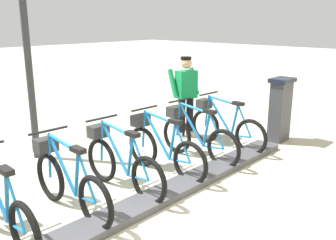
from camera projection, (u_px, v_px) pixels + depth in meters
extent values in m
plane|color=#B1B19B|center=(139.00, 210.00, 4.84)|extent=(60.00, 60.00, 0.00)
cube|color=#47474C|center=(138.00, 206.00, 4.83)|extent=(0.44, 6.79, 0.10)
cube|color=#38383D|center=(280.00, 112.00, 7.47)|extent=(0.28, 0.44, 1.20)
cube|color=#194C8C|center=(274.00, 94.00, 7.48)|extent=(0.03, 0.30, 0.40)
cube|color=black|center=(282.00, 80.00, 7.31)|extent=(0.36, 0.52, 0.08)
torus|color=black|center=(251.00, 137.00, 6.73)|extent=(0.67, 0.09, 0.67)
torus|color=black|center=(205.00, 126.00, 7.45)|extent=(0.67, 0.09, 0.67)
cylinder|color=#1870BB|center=(220.00, 115.00, 7.14)|extent=(0.60, 0.06, 0.70)
cylinder|color=#1870BB|center=(235.00, 120.00, 6.92)|extent=(0.16, 0.05, 0.61)
cylinder|color=#1870BB|center=(223.00, 100.00, 7.02)|extent=(0.69, 0.06, 0.11)
cylinder|color=#1870BB|center=(241.00, 136.00, 6.89)|extent=(0.43, 0.04, 0.09)
cylinder|color=#1870BB|center=(244.00, 121.00, 6.77)|extent=(0.33, 0.04, 0.56)
cylinder|color=#1870BB|center=(207.00, 111.00, 7.35)|extent=(0.10, 0.04, 0.62)
cube|color=black|center=(238.00, 103.00, 6.79)|extent=(0.22, 0.11, 0.06)
cylinder|color=black|center=(209.00, 94.00, 7.23)|extent=(0.05, 0.54, 0.03)
cube|color=#2D2D2D|center=(204.00, 104.00, 7.37)|extent=(0.21, 0.29, 0.18)
torus|color=black|center=(223.00, 149.00, 6.13)|extent=(0.67, 0.09, 0.67)
torus|color=black|center=(177.00, 135.00, 6.84)|extent=(0.67, 0.09, 0.67)
cylinder|color=#1B6FBA|center=(191.00, 124.00, 6.54)|extent=(0.60, 0.06, 0.70)
cylinder|color=#1B6FBA|center=(207.00, 130.00, 6.31)|extent=(0.16, 0.05, 0.61)
cylinder|color=#1B6FBA|center=(194.00, 108.00, 6.42)|extent=(0.69, 0.06, 0.11)
cylinder|color=#1B6FBA|center=(213.00, 147.00, 6.28)|extent=(0.43, 0.04, 0.09)
cylinder|color=#1B6FBA|center=(217.00, 131.00, 6.16)|extent=(0.33, 0.04, 0.56)
cylinder|color=#1B6FBA|center=(178.00, 119.00, 6.74)|extent=(0.10, 0.04, 0.62)
cube|color=black|center=(210.00, 112.00, 6.19)|extent=(0.22, 0.11, 0.06)
cylinder|color=black|center=(180.00, 100.00, 6.63)|extent=(0.05, 0.54, 0.03)
cube|color=#2D2D2D|center=(175.00, 111.00, 6.76)|extent=(0.21, 0.29, 0.18)
torus|color=black|center=(190.00, 163.00, 5.53)|extent=(0.67, 0.09, 0.67)
torus|color=black|center=(143.00, 147.00, 6.24)|extent=(0.67, 0.09, 0.67)
cylinder|color=#187ABD|center=(157.00, 135.00, 5.93)|extent=(0.60, 0.06, 0.70)
cylinder|color=#187ABD|center=(172.00, 142.00, 5.71)|extent=(0.16, 0.05, 0.61)
cylinder|color=#187ABD|center=(159.00, 117.00, 5.82)|extent=(0.69, 0.06, 0.11)
cylinder|color=#187ABD|center=(180.00, 161.00, 5.68)|extent=(0.43, 0.04, 0.09)
cylinder|color=#187ABD|center=(183.00, 143.00, 5.56)|extent=(0.33, 0.04, 0.56)
cylinder|color=#187ABD|center=(144.00, 129.00, 6.14)|extent=(0.10, 0.04, 0.62)
cube|color=black|center=(175.00, 122.00, 5.58)|extent=(0.22, 0.11, 0.06)
cylinder|color=black|center=(145.00, 108.00, 6.03)|extent=(0.05, 0.54, 0.03)
cube|color=#2D2D2D|center=(140.00, 120.00, 6.16)|extent=(0.21, 0.29, 0.18)
torus|color=black|center=(149.00, 181.00, 4.92)|extent=(0.67, 0.09, 0.67)
torus|color=black|center=(102.00, 160.00, 5.64)|extent=(0.67, 0.09, 0.67)
cylinder|color=#1F79BB|center=(115.00, 148.00, 5.33)|extent=(0.60, 0.06, 0.70)
cylinder|color=#1F79BB|center=(130.00, 156.00, 5.11)|extent=(0.16, 0.05, 0.61)
cylinder|color=#1F79BB|center=(117.00, 129.00, 5.21)|extent=(0.69, 0.06, 0.11)
cylinder|color=#1F79BB|center=(138.00, 178.00, 5.07)|extent=(0.43, 0.04, 0.09)
cylinder|color=#1F79BB|center=(141.00, 158.00, 4.96)|extent=(0.33, 0.04, 0.56)
cylinder|color=#1F79BB|center=(102.00, 141.00, 5.54)|extent=(0.10, 0.04, 0.62)
cube|color=black|center=(133.00, 134.00, 4.98)|extent=(0.22, 0.11, 0.06)
cylinder|color=black|center=(102.00, 118.00, 5.42)|extent=(0.05, 0.54, 0.03)
cube|color=#2D2D2D|center=(98.00, 131.00, 5.55)|extent=(0.21, 0.29, 0.18)
torus|color=black|center=(95.00, 203.00, 4.32)|extent=(0.67, 0.09, 0.67)
torus|color=black|center=(50.00, 177.00, 5.03)|extent=(0.67, 0.09, 0.67)
cylinder|color=#1B76C0|center=(62.00, 164.00, 4.73)|extent=(0.60, 0.06, 0.70)
cylinder|color=#1B76C0|center=(77.00, 174.00, 4.50)|extent=(0.16, 0.05, 0.61)
cylinder|color=#1B76C0|center=(63.00, 143.00, 4.61)|extent=(0.69, 0.06, 0.11)
cylinder|color=#1B76C0|center=(85.00, 199.00, 4.47)|extent=(0.43, 0.04, 0.09)
cylinder|color=#1B76C0|center=(87.00, 177.00, 4.35)|extent=(0.33, 0.04, 0.56)
cylinder|color=#1B76C0|center=(50.00, 156.00, 4.93)|extent=(0.10, 0.04, 0.62)
cube|color=black|center=(78.00, 150.00, 4.38)|extent=(0.22, 0.11, 0.06)
cylinder|color=black|center=(48.00, 131.00, 4.82)|extent=(0.05, 0.54, 0.03)
cube|color=#2D2D2D|center=(46.00, 145.00, 4.95)|extent=(0.21, 0.29, 0.18)
torus|color=black|center=(25.00, 233.00, 3.72)|extent=(0.67, 0.09, 0.67)
cylinder|color=#1F75BC|center=(7.00, 198.00, 3.90)|extent=(0.16, 0.05, 0.61)
cylinder|color=#1F75BC|center=(16.00, 227.00, 3.87)|extent=(0.43, 0.04, 0.09)
cylinder|color=#1F75BC|center=(15.00, 203.00, 3.75)|extent=(0.33, 0.04, 0.56)
cube|color=black|center=(6.00, 171.00, 3.77)|extent=(0.22, 0.11, 0.06)
cube|color=white|center=(180.00, 133.00, 7.93)|extent=(0.28, 0.18, 0.10)
cube|color=white|center=(191.00, 133.00, 7.94)|extent=(0.28, 0.18, 0.10)
cylinder|color=black|center=(182.00, 117.00, 7.79)|extent=(0.15, 0.15, 0.82)
cylinder|color=black|center=(190.00, 115.00, 7.89)|extent=(0.15, 0.15, 0.82)
cube|color=#14874A|center=(186.00, 84.00, 7.67)|extent=(0.36, 0.46, 0.56)
cylinder|color=#14874A|center=(173.00, 83.00, 7.61)|extent=(0.35, 0.19, 0.57)
cylinder|color=#14874A|center=(194.00, 81.00, 7.87)|extent=(0.35, 0.19, 0.57)
sphere|color=tan|center=(186.00, 63.00, 7.55)|extent=(0.22, 0.22, 0.22)
cylinder|color=black|center=(186.00, 58.00, 7.54)|extent=(0.22, 0.22, 0.06)
cylinder|color=#2D2D33|center=(28.00, 54.00, 6.24)|extent=(0.12, 0.12, 3.67)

